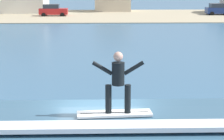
% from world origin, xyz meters
% --- Properties ---
extents(surfboard, '(1.95, 0.63, 0.06)m').
position_xyz_m(surfboard, '(0.36, -1.42, 1.93)').
color(surfboard, white).
rests_on(surfboard, wave_crest).
extents(surfer, '(1.31, 0.32, 1.58)m').
position_xyz_m(surfer, '(0.45, -1.43, 2.85)').
color(surfer, black).
rests_on(surfer, surfboard).
extents(shoreline_bank, '(120.00, 23.61, 0.10)m').
position_xyz_m(shoreline_bank, '(0.00, 51.77, 0.05)').
color(shoreline_bank, tan).
rests_on(shoreline_bank, ground_plane).
extents(car_near_shore, '(4.25, 2.21, 1.86)m').
position_xyz_m(car_near_shore, '(-7.07, 50.47, 0.95)').
color(car_near_shore, red).
rests_on(car_near_shore, ground_plane).
extents(car_far_shore, '(3.91, 2.19, 1.86)m').
position_xyz_m(car_far_shore, '(18.45, 51.75, 0.95)').
color(car_far_shore, navy).
rests_on(car_far_shore, ground_plane).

